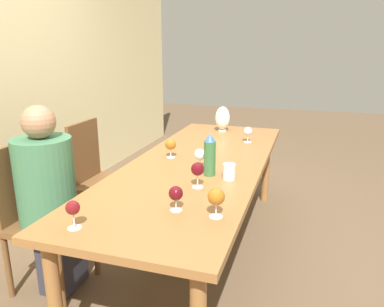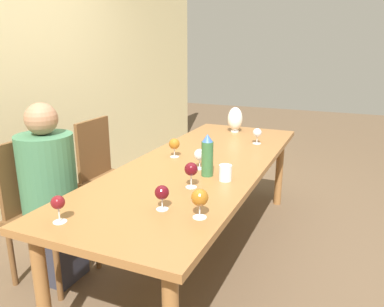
% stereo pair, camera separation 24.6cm
% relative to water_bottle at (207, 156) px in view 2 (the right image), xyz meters
% --- Properties ---
extents(ground_plane, '(14.00, 14.00, 0.00)m').
position_rel_water_bottle_xyz_m(ground_plane, '(0.24, 0.15, -0.85)').
color(ground_plane, brown).
extents(wall_back, '(7.00, 0.06, 2.80)m').
position_rel_water_bottle_xyz_m(wall_back, '(0.24, 1.85, 0.55)').
color(wall_back, beige).
rests_on(wall_back, ground_plane).
extents(dining_table, '(2.53, 0.90, 0.72)m').
position_rel_water_bottle_xyz_m(dining_table, '(0.24, 0.15, -0.20)').
color(dining_table, '#936033').
rests_on(dining_table, ground_plane).
extents(water_bottle, '(0.07, 0.07, 0.27)m').
position_rel_water_bottle_xyz_m(water_bottle, '(0.00, 0.00, 0.00)').
color(water_bottle, '#336638').
rests_on(water_bottle, dining_table).
extents(water_tumbler, '(0.08, 0.08, 0.10)m').
position_rel_water_bottle_xyz_m(water_tumbler, '(-0.04, -0.13, -0.08)').
color(water_tumbler, silver).
rests_on(water_tumbler, dining_table).
extents(vase, '(0.14, 0.14, 0.23)m').
position_rel_water_bottle_xyz_m(vase, '(1.26, 0.21, -0.01)').
color(vase, silver).
rests_on(vase, dining_table).
extents(wine_glass_0, '(0.08, 0.08, 0.14)m').
position_rel_water_bottle_xyz_m(wine_glass_0, '(-0.57, -0.18, -0.03)').
color(wine_glass_0, silver).
rests_on(wine_glass_0, dining_table).
extents(wine_glass_1, '(0.08, 0.08, 0.14)m').
position_rel_water_bottle_xyz_m(wine_glass_1, '(0.29, 0.37, -0.03)').
color(wine_glass_1, silver).
rests_on(wine_glass_1, dining_table).
extents(wine_glass_2, '(0.07, 0.07, 0.13)m').
position_rel_water_bottle_xyz_m(wine_glass_2, '(-0.56, 0.02, -0.04)').
color(wine_glass_2, silver).
rests_on(wine_glass_2, dining_table).
extents(wine_glass_3, '(0.08, 0.08, 0.15)m').
position_rel_water_bottle_xyz_m(wine_glass_3, '(-0.23, 0.01, -0.02)').
color(wine_glass_3, silver).
rests_on(wine_glass_3, dining_table).
extents(wine_glass_4, '(0.07, 0.07, 0.13)m').
position_rel_water_bottle_xyz_m(wine_glass_4, '(0.90, -0.09, -0.04)').
color(wine_glass_4, silver).
rests_on(wine_glass_4, dining_table).
extents(wine_glass_5, '(0.06, 0.06, 0.13)m').
position_rel_water_bottle_xyz_m(wine_glass_5, '(-0.87, 0.39, -0.04)').
color(wine_glass_5, silver).
rests_on(wine_glass_5, dining_table).
extents(wine_glass_6, '(0.08, 0.08, 0.13)m').
position_rel_water_bottle_xyz_m(wine_glass_6, '(0.11, 0.10, -0.04)').
color(wine_glass_6, silver).
rests_on(wine_glass_6, dining_table).
extents(chair_near, '(0.44, 0.44, 0.94)m').
position_rel_water_bottle_xyz_m(chair_near, '(-0.40, 0.99, -0.35)').
color(chair_near, brown).
rests_on(chair_near, ground_plane).
extents(chair_far, '(0.44, 0.44, 0.94)m').
position_rel_water_bottle_xyz_m(chair_far, '(0.31, 0.99, -0.35)').
color(chair_far, brown).
rests_on(chair_far, ground_plane).
extents(person_near, '(0.35, 0.35, 1.18)m').
position_rel_water_bottle_xyz_m(person_near, '(-0.40, 0.90, -0.22)').
color(person_near, '#2D2D38').
rests_on(person_near, ground_plane).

